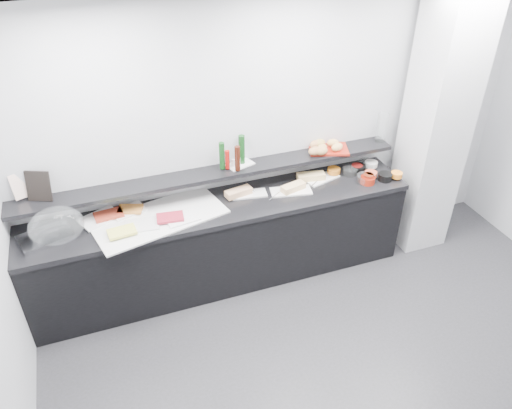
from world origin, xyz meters
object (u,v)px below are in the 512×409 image
object	(u,v)px
cloche_base	(45,237)
framed_print	(38,186)
sandwich_plate_mid	(291,191)
bread_tray	(328,149)
carafe	(382,127)
condiment_tray	(240,164)

from	to	relation	value
cloche_base	framed_print	bearing A→B (deg)	64.90
cloche_base	sandwich_plate_mid	bearing A→B (deg)	-18.27
cloche_base	bread_tray	xyz separation A→B (m)	(2.69, 0.19, 0.24)
sandwich_plate_mid	cloche_base	bearing A→B (deg)	-169.74
cloche_base	sandwich_plate_mid	distance (m)	2.20
sandwich_plate_mid	carafe	world-z (taller)	carafe
sandwich_plate_mid	carafe	size ratio (longest dim) A/B	1.29
bread_tray	carafe	world-z (taller)	carafe
cloche_base	sandwich_plate_mid	xyz separation A→B (m)	(2.20, -0.03, -0.01)
bread_tray	sandwich_plate_mid	bearing A→B (deg)	-137.29
bread_tray	carafe	bearing A→B (deg)	17.91
condiment_tray	bread_tray	xyz separation A→B (m)	(0.91, -0.02, 0.00)
sandwich_plate_mid	framed_print	bearing A→B (deg)	-175.66
cloche_base	condiment_tray	bearing A→B (deg)	-10.85
bread_tray	framed_print	bearing A→B (deg)	-162.48
cloche_base	framed_print	size ratio (longest dim) A/B	1.58
sandwich_plate_mid	condiment_tray	size ratio (longest dim) A/B	1.57
bread_tray	cloche_base	bearing A→B (deg)	-157.68
sandwich_plate_mid	bread_tray	size ratio (longest dim) A/B	1.03
condiment_tray	carafe	world-z (taller)	carafe
condiment_tray	cloche_base	bearing A→B (deg)	169.03
framed_print	carafe	size ratio (longest dim) A/B	0.87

